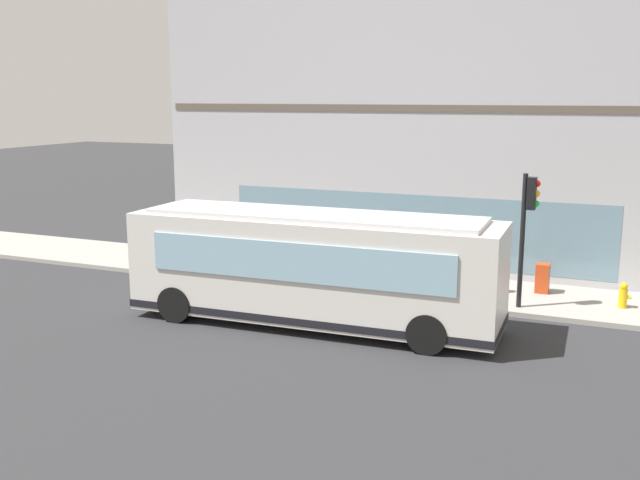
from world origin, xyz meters
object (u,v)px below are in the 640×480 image
at_px(pedestrian_near_building_entrance, 486,264).
at_px(fire_hydrant, 623,295).
at_px(newspaper_vending_box, 543,278).
at_px(city_bus_nearside, 313,269).
at_px(pedestrian_walking_along_curb, 372,253).
at_px(traffic_light_near_corner, 528,215).
at_px(pedestrian_near_hydrant, 413,255).

bearing_deg(pedestrian_near_building_entrance, fire_hydrant, -90.20).
bearing_deg(fire_hydrant, newspaper_vending_box, 70.79).
xyz_separation_m(city_bus_nearside, pedestrian_walking_along_curb, (4.48, -0.12, -0.47)).
bearing_deg(pedestrian_near_building_entrance, newspaper_vending_box, -63.64).
relative_size(pedestrian_walking_along_curb, newspaper_vending_box, 1.82).
distance_m(pedestrian_walking_along_curb, pedestrian_near_building_entrance, 3.70).
distance_m(traffic_light_near_corner, pedestrian_walking_along_curb, 5.40).
relative_size(pedestrian_walking_along_curb, pedestrian_near_building_entrance, 1.02).
height_order(traffic_light_near_corner, pedestrian_near_building_entrance, traffic_light_near_corner).
xyz_separation_m(city_bus_nearside, traffic_light_near_corner, (3.36, -5.11, 1.28)).
distance_m(city_bus_nearside, pedestrian_walking_along_curb, 4.51).
distance_m(fire_hydrant, newspaper_vending_box, 2.45).
xyz_separation_m(city_bus_nearside, fire_hydrant, (4.45, -7.73, -1.04)).
bearing_deg(pedestrian_near_building_entrance, city_bus_nearside, 139.43).
bearing_deg(city_bus_nearside, traffic_light_near_corner, -56.65).
bearing_deg(pedestrian_walking_along_curb, pedestrian_near_building_entrance, -90.33).
xyz_separation_m(fire_hydrant, pedestrian_near_building_entrance, (0.01, 3.91, 0.56)).
distance_m(city_bus_nearside, newspaper_vending_box, 7.61).
xyz_separation_m(traffic_light_near_corner, pedestrian_near_hydrant, (1.31, 3.65, -1.74)).
xyz_separation_m(pedestrian_near_hydrant, pedestrian_near_building_entrance, (-0.21, -2.36, -0.02)).
xyz_separation_m(pedestrian_near_building_entrance, newspaper_vending_box, (0.79, -1.60, -0.46)).
relative_size(city_bus_nearside, traffic_light_near_corner, 2.63).
relative_size(pedestrian_near_hydrant, pedestrian_near_building_entrance, 1.02).
height_order(pedestrian_near_hydrant, pedestrian_near_building_entrance, pedestrian_near_hydrant).
height_order(fire_hydrant, pedestrian_near_hydrant, pedestrian_near_hydrant).
bearing_deg(newspaper_vending_box, pedestrian_near_hydrant, 98.36).
relative_size(traffic_light_near_corner, pedestrian_near_hydrant, 2.34).
distance_m(pedestrian_near_building_entrance, newspaper_vending_box, 1.84).
relative_size(fire_hydrant, pedestrian_near_hydrant, 0.45).
bearing_deg(traffic_light_near_corner, newspaper_vending_box, -9.36).
relative_size(pedestrian_near_building_entrance, newspaper_vending_box, 1.78).
distance_m(fire_hydrant, pedestrian_walking_along_curb, 7.63).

